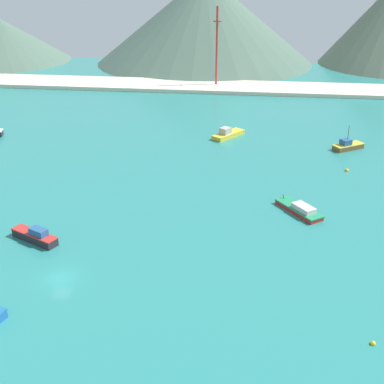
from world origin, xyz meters
The scene contains 10 objects.
ground centered at (0.00, 30.00, -0.25)m, with size 260.00×280.00×0.50m.
fishing_boat_2 centered at (34.55, 24.99, 0.66)m, with size 8.27×9.60×1.75m.
fishing_boat_3 centered at (19.29, 65.37, 0.83)m, with size 8.07×9.44×2.63m.
fishing_boat_6 centered at (47.76, 59.90, 0.87)m, with size 7.81×6.48×5.84m.
fishing_boat_8 centered at (-7.55, 9.59, 0.91)m, with size 8.63×5.61×2.47m.
buoy_0 centered at (45.65, 45.96, 0.14)m, with size 0.82×0.82×0.82m.
buoy_1 centered at (40.84, -8.33, 0.11)m, with size 0.65×0.65×0.65m.
beach_strip centered at (0.00, 117.75, 0.60)m, with size 247.00×17.42×1.20m, color beige.
hill_central centered at (2.82, 166.66, 17.73)m, with size 91.62×91.62×35.47m.
radio_tower centered at (11.83, 119.22, 13.63)m, with size 2.67×2.14×26.73m.
Camera 1 is at (25.91, -57.29, 40.77)m, focal length 47.93 mm.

